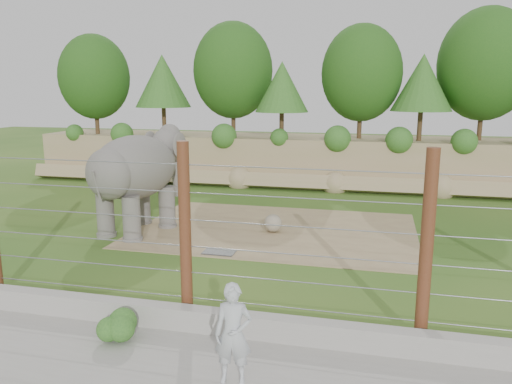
% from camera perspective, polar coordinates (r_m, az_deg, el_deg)
% --- Properties ---
extents(ground, '(90.00, 90.00, 0.00)m').
position_cam_1_polar(ground, '(15.66, -1.75, -7.19)').
color(ground, '#285719').
rests_on(ground, ground).
extents(back_embankment, '(30.00, 5.52, 8.77)m').
position_cam_1_polar(back_embankment, '(27.19, 6.65, 9.29)').
color(back_embankment, tan).
rests_on(back_embankment, ground).
extents(dirt_patch, '(10.00, 7.00, 0.02)m').
position_cam_1_polar(dirt_patch, '(18.33, 2.27, -4.33)').
color(dirt_patch, '#987C59').
rests_on(dirt_patch, ground).
extents(drain_grate, '(1.00, 0.60, 0.03)m').
position_cam_1_polar(drain_grate, '(15.85, -4.23, -6.86)').
color(drain_grate, '#262628').
rests_on(drain_grate, dirt_patch).
extents(elephant, '(2.96, 4.84, 3.65)m').
position_cam_1_polar(elephant, '(18.22, -13.57, 1.11)').
color(elephant, '#5E5A55').
rests_on(elephant, ground).
extents(stone_ball, '(0.65, 0.65, 0.65)m').
position_cam_1_polar(stone_ball, '(17.95, 1.96, -3.58)').
color(stone_ball, gray).
rests_on(stone_ball, dirt_patch).
extents(retaining_wall, '(26.00, 0.35, 0.50)m').
position_cam_1_polar(retaining_wall, '(11.18, -8.80, -13.96)').
color(retaining_wall, '#9E9A92').
rests_on(retaining_wall, ground).
extents(walkway, '(26.00, 4.00, 0.01)m').
position_cam_1_polar(walkway, '(9.71, -13.53, -20.06)').
color(walkway, '#9E9A92').
rests_on(walkway, ground).
extents(barrier_fence, '(20.26, 0.26, 4.00)m').
position_cam_1_polar(barrier_fence, '(10.99, -8.09, -4.63)').
color(barrier_fence, '#5D2514').
rests_on(barrier_fence, ground).
extents(walkway_shrub, '(0.60, 0.60, 0.60)m').
position_cam_1_polar(walkway_shrub, '(10.92, -15.49, -14.58)').
color(walkway_shrub, '#2F6225').
rests_on(walkway_shrub, walkway).
extents(zookeeper, '(0.71, 0.51, 1.81)m').
position_cam_1_polar(zookeeper, '(8.96, -2.62, -15.90)').
color(zookeeper, silver).
rests_on(zookeeper, walkway).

